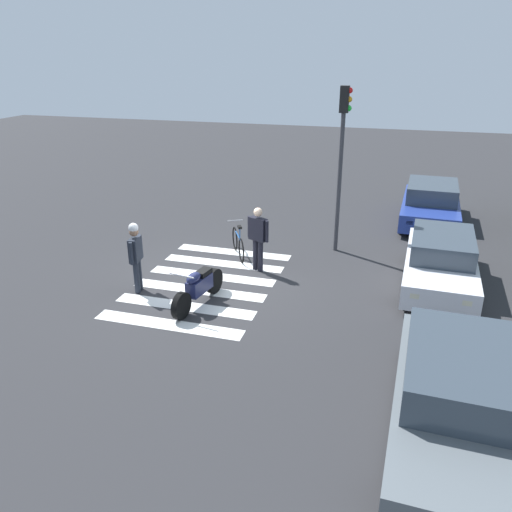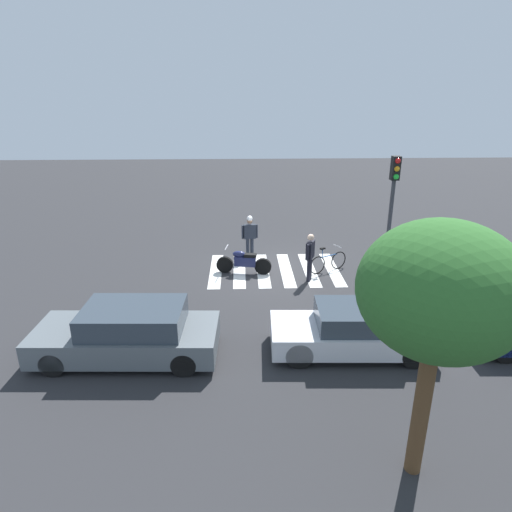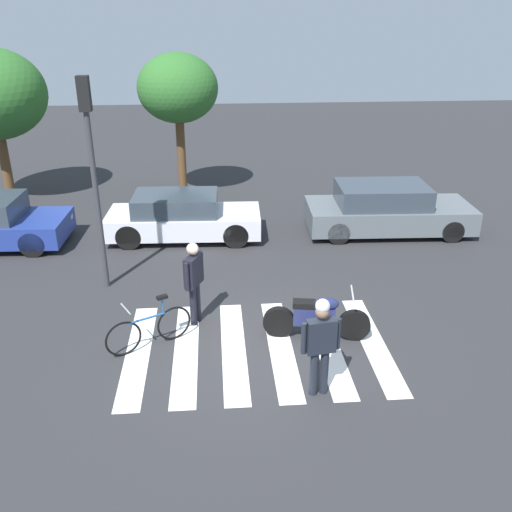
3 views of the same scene
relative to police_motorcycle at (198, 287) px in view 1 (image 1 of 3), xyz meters
name	(u,v)px [view 1 (image 1 of 3)]	position (x,y,z in m)	size (l,w,h in m)	color
ground_plane	(206,283)	(-1.17, -0.29, -0.45)	(60.00, 60.00, 0.00)	#2B2B2D
police_motorcycle	(198,287)	(0.00, 0.00, 0.00)	(2.08, 0.66, 1.03)	black
leaning_bicycle	(238,243)	(-3.20, -0.08, -0.07)	(1.54, 0.86, 1.01)	black
officer_on_foot	(136,253)	(-0.26, -1.71, 0.57)	(0.66, 0.28, 1.78)	#1E232D
officer_by_motorcycle	(258,235)	(-2.35, 0.77, 0.57)	(0.39, 0.65, 1.77)	black
crosswalk_stripes	(206,283)	(-1.17, -0.29, -0.45)	(4.95, 3.42, 0.01)	silver
car_blue_hatchback	(431,204)	(-8.10, 5.34, 0.19)	(4.29, 2.01, 1.35)	black
car_white_van	(441,261)	(-2.81, 5.45, 0.17)	(4.28, 1.85, 1.28)	black
car_grey_coupe	(459,400)	(3.01, 5.47, 0.21)	(4.71, 2.07, 1.41)	black
traffic_light_pole	(342,145)	(-4.46, 2.59, 2.67)	(0.25, 0.33, 4.70)	#38383D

